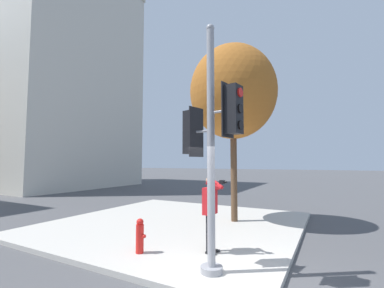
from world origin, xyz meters
TOP-DOWN VIEW (x-y plane):
  - sidewalk_corner at (3.50, 3.50)m, footprint 8.00×8.00m
  - traffic_signal_pole at (0.32, 0.73)m, footprint 0.57×1.33m
  - person_photographer at (1.30, 1.19)m, footprint 0.50×0.53m
  - street_tree at (4.59, 1.75)m, footprint 3.14×3.14m
  - fire_hydrant at (0.49, 2.61)m, footprint 0.18×0.24m
  - building_right at (10.82, 22.58)m, footprint 11.74×13.81m

SIDE VIEW (x-z plane):
  - sidewalk_corner at x=3.50m, z-range 0.00..0.12m
  - fire_hydrant at x=0.49m, z-range 0.12..0.90m
  - person_photographer at x=1.30m, z-range 0.30..2.03m
  - traffic_signal_pole at x=0.32m, z-range 0.23..5.07m
  - street_tree at x=4.59m, z-range 1.57..7.94m
  - building_right at x=10.82m, z-range 0.01..20.23m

